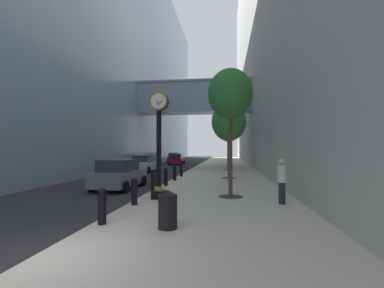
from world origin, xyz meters
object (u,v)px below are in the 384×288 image
(trash_bin, at_px, (168,209))
(pedestrian_walking, at_px, (282,180))
(car_red_near, at_px, (177,159))
(bollard_second, at_px, (134,190))
(bollard_fourth, at_px, (166,176))
(car_grey_trailing, at_px, (119,175))
(street_tree_mid_far, at_px, (228,123))
(bollard_nearest, at_px, (102,205))
(street_tree_near, at_px, (230,95))
(bollard_fifth, at_px, (175,172))
(street_tree_mid_near, at_px, (229,122))
(street_tree_far, at_px, (228,131))
(car_blue_far, at_px, (175,158))
(car_silver_mid, at_px, (145,164))
(street_clock, at_px, (159,138))
(bollard_sixth, at_px, (181,169))
(bollard_third, at_px, (153,182))

(trash_bin, distance_m, pedestrian_walking, 5.33)
(car_red_near, bearing_deg, bollard_second, -82.46)
(bollard_fourth, height_order, car_grey_trailing, car_grey_trailing)
(bollard_second, bearing_deg, street_tree_mid_far, 78.21)
(bollard_nearest, bearing_deg, car_grey_trailing, 109.25)
(street_tree_near, xyz_separation_m, street_tree_mid_far, (0.00, 15.64, 0.25))
(street_tree_mid_far, bearing_deg, bollard_fifth, -110.85)
(street_tree_mid_near, xyz_separation_m, street_tree_far, (0.00, 15.64, 0.39))
(bollard_second, relative_size, street_tree_near, 0.18)
(trash_bin, relative_size, car_blue_far, 0.25)
(car_silver_mid, bearing_deg, bollard_second, -73.95)
(street_clock, height_order, bollard_nearest, street_clock)
(bollard_nearest, relative_size, car_grey_trailing, 0.26)
(bollard_nearest, distance_m, bollard_fourth, 8.08)
(bollard_second, relative_size, street_tree_far, 0.17)
(street_tree_mid_far, bearing_deg, bollard_fourth, -106.63)
(bollard_sixth, distance_m, street_tree_mid_near, 5.27)
(street_tree_mid_far, relative_size, pedestrian_walking, 3.56)
(bollard_second, bearing_deg, street_clock, 65.57)
(street_tree_mid_near, relative_size, street_tree_mid_far, 0.89)
(street_tree_far, distance_m, car_blue_far, 13.27)
(street_tree_near, height_order, street_tree_mid_far, street_tree_mid_far)
(street_tree_mid_near, distance_m, car_silver_mid, 10.75)
(street_clock, height_order, street_tree_mid_far, street_tree_mid_far)
(street_clock, bearing_deg, car_grey_trailing, 133.42)
(bollard_second, relative_size, pedestrian_walking, 0.59)
(street_tree_near, bearing_deg, bollard_fourth, 139.77)
(street_clock, xyz_separation_m, bollard_fourth, (-0.62, 4.03, -2.10))
(bollard_second, xyz_separation_m, car_grey_trailing, (-2.60, 4.76, 0.13))
(street_tree_mid_near, relative_size, pedestrian_walking, 3.17)
(trash_bin, xyz_separation_m, car_silver_mid, (-6.54, 18.76, 0.14))
(bollard_sixth, xyz_separation_m, car_grey_trailing, (-2.60, -6.01, 0.13))
(bollard_fourth, relative_size, bollard_sixth, 1.00)
(street_tree_mid_far, bearing_deg, trash_bin, -94.87)
(bollard_second, bearing_deg, pedestrian_walking, 8.89)
(street_tree_mid_far, height_order, car_silver_mid, street_tree_mid_far)
(car_red_near, height_order, car_blue_far, car_blue_far)
(trash_bin, xyz_separation_m, car_grey_trailing, (-4.57, 7.62, 0.15))
(bollard_second, relative_size, car_blue_far, 0.25)
(street_clock, relative_size, bollard_nearest, 4.56)
(bollard_third, xyz_separation_m, street_tree_mid_near, (3.73, 7.36, 3.65))
(car_silver_mid, bearing_deg, bollard_fourth, -66.48)
(car_red_near, bearing_deg, car_blue_far, 104.19)
(pedestrian_walking, distance_m, car_blue_far, 35.51)
(car_blue_far, bearing_deg, bollard_fifth, -78.88)
(bollard_second, bearing_deg, car_grey_trailing, 118.66)
(bollard_sixth, bearing_deg, street_tree_near, -66.41)
(bollard_fifth, bearing_deg, street_clock, -84.75)
(trash_bin, height_order, car_blue_far, car_blue_far)
(trash_bin, bearing_deg, bollard_sixth, 98.19)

